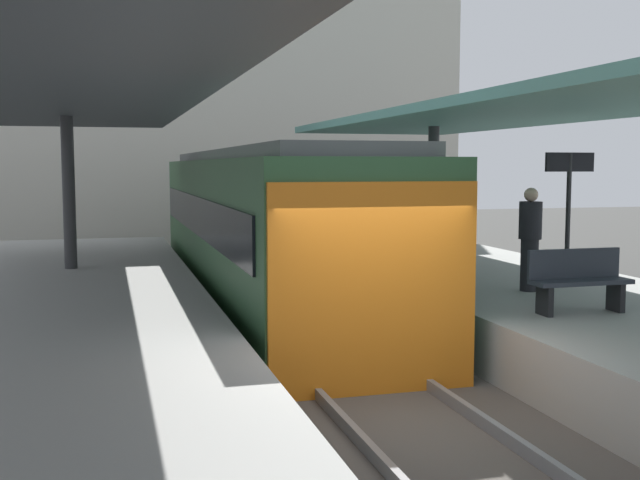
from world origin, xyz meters
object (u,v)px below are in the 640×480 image
(commuter_train, at_px, (263,227))
(platform_bench, at_px, (578,279))
(passenger_mid_platform, at_px, (530,238))
(platform_sign, at_px, (569,188))

(commuter_train, xyz_separation_m, platform_bench, (3.04, -6.52, -0.26))
(commuter_train, height_order, passenger_mid_platform, commuter_train)
(platform_bench, xyz_separation_m, platform_sign, (1.37, 2.35, 1.16))
(commuter_train, height_order, platform_sign, commuter_train)
(platform_bench, xyz_separation_m, passenger_mid_platform, (0.32, 1.79, 0.39))
(commuter_train, distance_m, platform_sign, 6.13)
(commuter_train, relative_size, platform_sign, 6.23)
(platform_sign, bearing_deg, commuter_train, 136.58)
(commuter_train, xyz_separation_m, platform_sign, (4.41, -4.17, 0.90))
(commuter_train, relative_size, platform_bench, 9.83)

